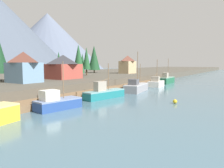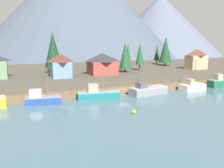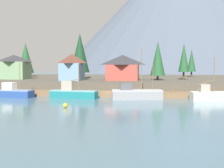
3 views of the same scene
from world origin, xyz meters
name	(u,v)px [view 1 (image 1 of 3)]	position (x,y,z in m)	size (l,w,h in m)	color
ground_plane	(53,89)	(0.00, 20.00, -0.50)	(400.00, 400.00, 1.00)	#476675
dock	(108,90)	(0.00, 1.99, 0.50)	(80.00, 4.00, 1.60)	brown
shoreline_bank	(25,81)	(0.00, 32.00, 1.25)	(400.00, 56.00, 2.50)	#4C473D
mountain_central_peak	(48,42)	(103.03, 142.56, 27.03)	(109.37, 109.37, 54.06)	slate
fishing_boat_blue	(57,102)	(-18.46, -1.88, 1.02)	(7.01, 3.54, 6.87)	navy
fishing_boat_teal	(104,93)	(-6.81, -1.88, 0.99)	(9.33, 3.56, 6.56)	#196B70
fishing_boat_grey	(136,87)	(5.19, -2.49, 1.03)	(9.49, 4.56, 9.29)	gray
fishing_boat_white	(156,83)	(18.32, -2.15, 0.96)	(7.08, 3.93, 7.69)	silver
fishing_boat_green	(167,80)	(29.30, -1.47, 1.18)	(9.16, 2.69, 8.10)	#1E5B3D
house_tan	(128,64)	(36.44, 17.25, 6.14)	(7.02, 4.72, 7.12)	tan
house_blue	(24,67)	(-11.51, 15.60, 5.83)	(5.34, 6.80, 6.50)	#6689A8
house_red	(63,67)	(0.99, 16.81, 5.70)	(8.09, 7.13, 6.25)	#9E4238
conifer_near_right	(94,58)	(33.73, 32.09, 8.83)	(5.04, 5.04, 11.49)	#4C3823
conifer_mid_left	(86,59)	(16.25, 21.65, 8.12)	(2.76, 2.76, 9.33)	#4C3823
conifer_mid_right	(59,60)	(20.50, 39.39, 7.63)	(2.67, 2.67, 8.63)	#4C3823
conifer_back_left	(82,61)	(34.40, 39.24, 7.44)	(2.66, 2.66, 8.33)	#4C3823
conifer_back_right	(79,59)	(9.61, 19.18, 7.91)	(3.69, 3.69, 9.72)	#4C3823
channel_buoy	(175,101)	(-4.71, -14.64, 0.35)	(0.70, 0.70, 0.70)	gold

